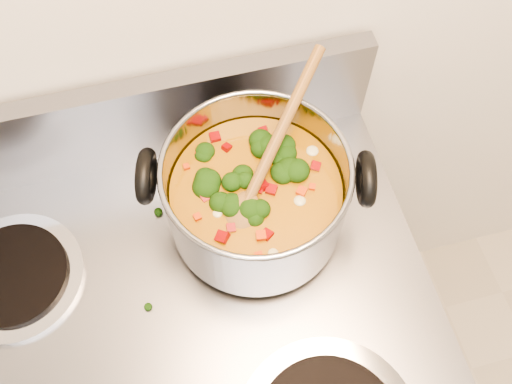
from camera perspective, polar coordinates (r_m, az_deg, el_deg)
stockpot at (r=0.78m, az=-0.05°, el=-0.34°), size 0.31×0.25×0.15m
wooden_spoon at (r=0.75m, az=0.56°, el=2.07°), size 0.21×0.23×0.11m
cooktop_crumbs at (r=0.85m, az=-5.13°, el=-2.67°), size 0.23×0.26×0.01m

